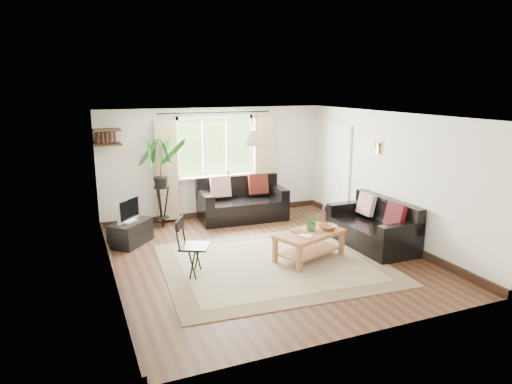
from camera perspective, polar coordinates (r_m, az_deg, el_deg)
name	(u,v)px	position (r m, az deg, el deg)	size (l,w,h in m)	color
floor	(265,256)	(7.91, 1.12, -8.04)	(5.50, 5.50, 0.00)	black
ceiling	(266,115)	(7.39, 1.20, 9.58)	(5.50, 5.50, 0.00)	white
wall_back	(215,163)	(10.09, -5.12, 3.66)	(5.00, 0.02, 2.40)	silver
wall_front	(364,239)	(5.25, 13.34, -5.70)	(5.00, 0.02, 2.40)	silver
wall_left	(108,203)	(6.97, -18.03, -1.30)	(0.02, 5.50, 2.40)	silver
wall_right	(388,177)	(8.84, 16.18, 1.82)	(0.02, 5.50, 2.40)	silver
rug	(274,264)	(7.59, 2.22, -8.93)	(3.55, 3.04, 0.02)	beige
window	(215,147)	(10.00, -5.10, 5.60)	(2.50, 0.16, 2.16)	white
door	(337,172)	(10.22, 10.06, 2.49)	(0.06, 0.96, 2.06)	silver
corner_shelf	(107,137)	(9.33, -18.12, 6.55)	(0.50, 0.50, 0.34)	black
pendant_lamp	(256,135)	(7.78, 0.00, 7.18)	(0.36, 0.36, 0.54)	beige
wall_sconce	(377,146)	(8.95, 14.85, 5.54)	(0.12, 0.12, 0.28)	beige
sofa_back	(242,200)	(9.90, -1.72, -1.00)	(1.85, 0.93, 0.87)	black
sofa_right	(372,224)	(8.55, 14.26, -3.93)	(0.86, 1.73, 0.81)	black
coffee_table	(309,246)	(7.76, 6.65, -6.68)	(1.17, 0.64, 0.48)	brown
table_plant	(311,221)	(7.74, 6.95, -3.64)	(0.28, 0.25, 0.31)	#306428
bowl	(328,227)	(7.85, 8.93, -4.37)	(0.30, 0.30, 0.08)	#915A32
book_a	(302,237)	(7.40, 5.79, -5.62)	(0.16, 0.22, 0.02)	silver
book_b	(294,233)	(7.59, 4.80, -5.09)	(0.17, 0.23, 0.02)	brown
tv_stand	(131,233)	(8.73, -15.37, -4.95)	(0.81, 0.46, 0.44)	black
tv	(128,209)	(8.60, -15.68, -2.07)	(0.62, 0.21, 0.48)	#A5A5AA
palm_stand	(161,183)	(9.43, -11.79, 1.10)	(0.72, 0.72, 1.86)	black
folding_chair	(195,247)	(7.07, -7.69, -6.88)	(0.47, 0.47, 0.91)	black
sill_plant	(228,169)	(10.08, -3.55, 2.89)	(0.14, 0.10, 0.27)	#2D6023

